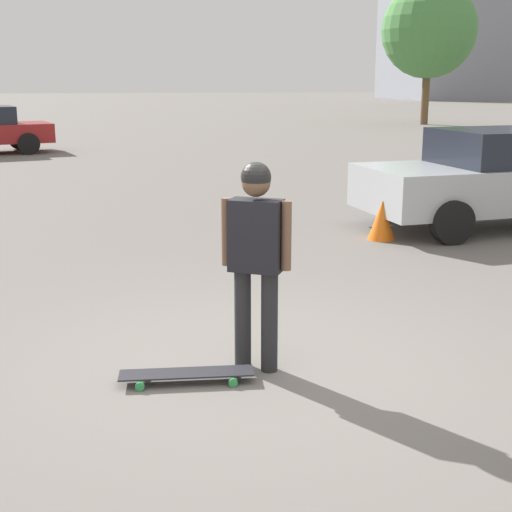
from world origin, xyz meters
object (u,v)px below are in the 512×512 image
person (256,247)px  car_parked_near (497,178)px  skateboard (187,374)px  traffic_cone (382,220)px

person → car_parked_near: person is taller
skateboard → car_parked_near: size_ratio=0.24×
person → traffic_cone: 4.95m
person → skateboard: 1.07m
car_parked_near → traffic_cone: size_ratio=7.68×
skateboard → traffic_cone: 5.35m
skateboard → traffic_cone: (-3.07, -4.37, 0.21)m
car_parked_near → skateboard: bearing=37.0°
traffic_cone → person: bearing=59.1°
car_parked_near → traffic_cone: (1.99, 0.59, -0.47)m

